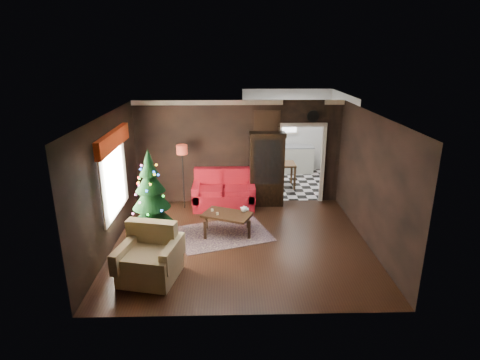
{
  "coord_description": "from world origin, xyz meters",
  "views": [
    {
      "loc": [
        -0.23,
        -7.8,
        4.04
      ],
      "look_at": [
        0.0,
        0.9,
        1.15
      ],
      "focal_mm": 29.51,
      "sensor_mm": 36.0,
      "label": 1
    }
  ],
  "objects_px": {
    "curio_cabinet": "(267,171)",
    "wall_clock": "(313,116)",
    "coffee_table": "(227,223)",
    "kitchen_table": "(283,175)",
    "loveseat": "(224,190)",
    "floor_lamp": "(183,179)",
    "armchair": "(149,256)",
    "christmas_tree": "(151,194)",
    "teapot": "(244,209)"
  },
  "relations": [
    {
      "from": "loveseat",
      "to": "armchair",
      "type": "relative_size",
      "value": 1.63
    },
    {
      "from": "curio_cabinet",
      "to": "kitchen_table",
      "type": "distance_m",
      "value": 1.67
    },
    {
      "from": "coffee_table",
      "to": "floor_lamp",
      "type": "bearing_deg",
      "value": 126.23
    },
    {
      "from": "loveseat",
      "to": "coffee_table",
      "type": "height_order",
      "value": "loveseat"
    },
    {
      "from": "curio_cabinet",
      "to": "floor_lamp",
      "type": "distance_m",
      "value": 2.22
    },
    {
      "from": "coffee_table",
      "to": "teapot",
      "type": "bearing_deg",
      "value": 11.48
    },
    {
      "from": "curio_cabinet",
      "to": "armchair",
      "type": "height_order",
      "value": "curio_cabinet"
    },
    {
      "from": "floor_lamp",
      "to": "teapot",
      "type": "height_order",
      "value": "floor_lamp"
    },
    {
      "from": "loveseat",
      "to": "christmas_tree",
      "type": "distance_m",
      "value": 2.41
    },
    {
      "from": "coffee_table",
      "to": "kitchen_table",
      "type": "xyz_separation_m",
      "value": [
        1.71,
        3.24,
        0.12
      ]
    },
    {
      "from": "teapot",
      "to": "wall_clock",
      "type": "xyz_separation_m",
      "value": [
        1.87,
        1.91,
        1.81
      ]
    },
    {
      "from": "christmas_tree",
      "to": "teapot",
      "type": "bearing_deg",
      "value": 6.67
    },
    {
      "from": "christmas_tree",
      "to": "teapot",
      "type": "relative_size",
      "value": 11.96
    },
    {
      "from": "curio_cabinet",
      "to": "armchair",
      "type": "relative_size",
      "value": 1.82
    },
    {
      "from": "floor_lamp",
      "to": "kitchen_table",
      "type": "height_order",
      "value": "floor_lamp"
    },
    {
      "from": "coffee_table",
      "to": "wall_clock",
      "type": "distance_m",
      "value": 3.69
    },
    {
      "from": "loveseat",
      "to": "christmas_tree",
      "type": "height_order",
      "value": "christmas_tree"
    },
    {
      "from": "loveseat",
      "to": "kitchen_table",
      "type": "xyz_separation_m",
      "value": [
        1.8,
        1.65,
        -0.12
      ]
    },
    {
      "from": "armchair",
      "to": "floor_lamp",
      "type": "bearing_deg",
      "value": 98.11
    },
    {
      "from": "teapot",
      "to": "wall_clock",
      "type": "relative_size",
      "value": 0.49
    },
    {
      "from": "floor_lamp",
      "to": "kitchen_table",
      "type": "bearing_deg",
      "value": 30.38
    },
    {
      "from": "armchair",
      "to": "teapot",
      "type": "distance_m",
      "value": 2.62
    },
    {
      "from": "floor_lamp",
      "to": "wall_clock",
      "type": "height_order",
      "value": "wall_clock"
    },
    {
      "from": "curio_cabinet",
      "to": "kitchen_table",
      "type": "xyz_separation_m",
      "value": [
        0.65,
        1.43,
        -0.57
      ]
    },
    {
      "from": "kitchen_table",
      "to": "floor_lamp",
      "type": "bearing_deg",
      "value": -149.62
    },
    {
      "from": "loveseat",
      "to": "armchair",
      "type": "xyz_separation_m",
      "value": [
        -1.32,
        -3.42,
        -0.04
      ]
    },
    {
      "from": "armchair",
      "to": "wall_clock",
      "type": "bearing_deg",
      "value": 58.67
    },
    {
      "from": "coffee_table",
      "to": "kitchen_table",
      "type": "distance_m",
      "value": 3.67
    },
    {
      "from": "coffee_table",
      "to": "teapot",
      "type": "distance_m",
      "value": 0.5
    },
    {
      "from": "curio_cabinet",
      "to": "coffee_table",
      "type": "xyz_separation_m",
      "value": [
        -1.06,
        -1.81,
        -0.7
      ]
    },
    {
      "from": "armchair",
      "to": "coffee_table",
      "type": "xyz_separation_m",
      "value": [
        1.41,
        1.82,
        -0.21
      ]
    },
    {
      "from": "christmas_tree",
      "to": "curio_cabinet",
      "type": "bearing_deg",
      "value": 36.06
    },
    {
      "from": "christmas_tree",
      "to": "kitchen_table",
      "type": "xyz_separation_m",
      "value": [
        3.36,
        3.4,
        -0.68
      ]
    },
    {
      "from": "wall_clock",
      "to": "curio_cabinet",
      "type": "bearing_deg",
      "value": -171.47
    },
    {
      "from": "christmas_tree",
      "to": "coffee_table",
      "type": "bearing_deg",
      "value": 5.53
    },
    {
      "from": "floor_lamp",
      "to": "coffee_table",
      "type": "distance_m",
      "value": 2.03
    },
    {
      "from": "curio_cabinet",
      "to": "armchair",
      "type": "distance_m",
      "value": 4.42
    },
    {
      "from": "curio_cabinet",
      "to": "wall_clock",
      "type": "height_order",
      "value": "wall_clock"
    },
    {
      "from": "curio_cabinet",
      "to": "coffee_table",
      "type": "distance_m",
      "value": 2.21
    },
    {
      "from": "coffee_table",
      "to": "loveseat",
      "type": "bearing_deg",
      "value": 93.35
    },
    {
      "from": "floor_lamp",
      "to": "kitchen_table",
      "type": "xyz_separation_m",
      "value": [
        2.86,
        1.67,
        -0.46
      ]
    },
    {
      "from": "christmas_tree",
      "to": "kitchen_table",
      "type": "bearing_deg",
      "value": 45.37
    },
    {
      "from": "teapot",
      "to": "coffee_table",
      "type": "bearing_deg",
      "value": -168.52
    },
    {
      "from": "floor_lamp",
      "to": "armchair",
      "type": "relative_size",
      "value": 1.73
    },
    {
      "from": "coffee_table",
      "to": "armchair",
      "type": "bearing_deg",
      "value": -127.73
    },
    {
      "from": "loveseat",
      "to": "christmas_tree",
      "type": "bearing_deg",
      "value": -131.66
    },
    {
      "from": "coffee_table",
      "to": "teapot",
      "type": "relative_size",
      "value": 6.78
    },
    {
      "from": "armchair",
      "to": "kitchen_table",
      "type": "relative_size",
      "value": 1.39
    },
    {
      "from": "loveseat",
      "to": "kitchen_table",
      "type": "height_order",
      "value": "loveseat"
    },
    {
      "from": "floor_lamp",
      "to": "coffee_table",
      "type": "height_order",
      "value": "floor_lamp"
    }
  ]
}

